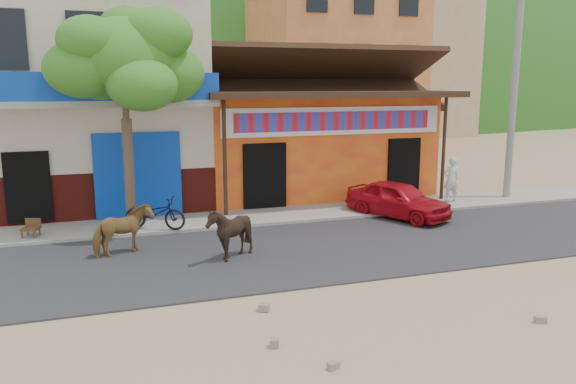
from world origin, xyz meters
name	(u,v)px	position (x,y,z in m)	size (l,w,h in m)	color
ground	(376,281)	(0.00, 0.00, 0.00)	(120.00, 120.00, 0.00)	#9E825B
road	(330,247)	(0.00, 2.50, 0.02)	(60.00, 5.00, 0.04)	#28282B
sidewalk	(286,215)	(0.00, 6.00, 0.06)	(60.00, 2.00, 0.12)	gray
dance_club	(303,144)	(2.00, 10.00, 1.80)	(8.00, 6.00, 3.60)	orange
cafe_building	(92,100)	(-5.50, 10.00, 3.50)	(7.00, 6.00, 7.00)	beige
apartment_front	(332,52)	(9.00, 24.00, 6.00)	(9.00, 9.00, 12.00)	#CC723F
apartment_rear	(407,71)	(18.00, 30.00, 5.00)	(8.00, 8.00, 10.00)	tan
hillside	(136,22)	(0.00, 70.00, 12.00)	(100.00, 40.00, 24.00)	#194C14
tree	(126,119)	(-4.60, 5.80, 3.12)	(3.00, 3.00, 6.00)	#2D721E
utility_pole	(515,81)	(8.20, 6.00, 4.12)	(0.24, 0.24, 8.00)	gray
cow_tan	(123,230)	(-4.92, 3.46, 0.63)	(0.64, 1.40, 1.19)	olive
cow_dark	(230,232)	(-2.59, 2.30, 0.68)	(1.03, 1.16, 1.28)	black
red_car	(398,199)	(3.16, 4.75, 0.60)	(1.32, 3.28, 1.12)	#B50C19
scooter	(155,213)	(-4.00, 5.32, 0.57)	(0.60, 1.73, 0.91)	black
pedestrian	(451,179)	(5.83, 5.91, 0.87)	(0.55, 0.36, 1.51)	silver
cafe_chair_left	(30,221)	(-7.16, 5.56, 0.55)	(0.40, 0.40, 0.86)	#452C17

